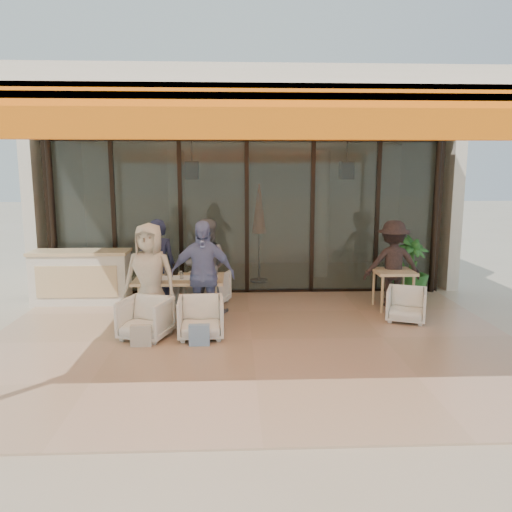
{
  "coord_description": "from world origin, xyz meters",
  "views": [
    {
      "loc": [
        -0.24,
        -7.21,
        2.54
      ],
      "look_at": [
        0.1,
        0.9,
        1.15
      ],
      "focal_mm": 35.0,
      "sensor_mm": 36.0,
      "label": 1
    }
  ],
  "objects": [
    {
      "name": "ground",
      "position": [
        0.0,
        0.0,
        0.0
      ],
      "size": [
        70.0,
        70.0,
        0.0
      ],
      "primitive_type": "plane",
      "color": "#C6B293",
      "rests_on": "ground"
    },
    {
      "name": "host_counter",
      "position": [
        -3.2,
        2.3,
        0.53
      ],
      "size": [
        1.85,
        0.65,
        1.04
      ],
      "color": "silver",
      "rests_on": "ground"
    },
    {
      "name": "chair_far_left",
      "position": [
        -1.62,
        2.07,
        0.35
      ],
      "size": [
        0.69,
        0.65,
        0.7
      ],
      "primitive_type": "imported",
      "rotation": [
        0.0,
        0.0,
        3.16
      ],
      "color": "white",
      "rests_on": "ground"
    },
    {
      "name": "side_table",
      "position": [
        2.65,
        1.61,
        0.64
      ],
      "size": [
        0.7,
        0.7,
        0.74
      ],
      "color": "beige",
      "rests_on": "ground"
    },
    {
      "name": "interior_block",
      "position": [
        0.01,
        5.31,
        2.23
      ],
      "size": [
        9.05,
        3.62,
        3.52
      ],
      "color": "silver",
      "rests_on": "ground"
    },
    {
      "name": "terrace_floor",
      "position": [
        0.0,
        0.0,
        0.01
      ],
      "size": [
        8.0,
        6.0,
        0.01
      ],
      "primitive_type": "cube",
      "color": "tan",
      "rests_on": "ground"
    },
    {
      "name": "chair_far_right",
      "position": [
        -0.78,
        2.07,
        0.37
      ],
      "size": [
        0.9,
        0.87,
        0.74
      ],
      "primitive_type": "imported",
      "rotation": [
        0.0,
        0.0,
        2.79
      ],
      "color": "white",
      "rests_on": "ground"
    },
    {
      "name": "side_chair",
      "position": [
        2.65,
        0.86,
        0.33
      ],
      "size": [
        0.81,
        0.78,
        0.65
      ],
      "primitive_type": "imported",
      "rotation": [
        0.0,
        0.0,
        -0.38
      ],
      "color": "white",
      "rests_on": "ground"
    },
    {
      "name": "standing_woman",
      "position": [
        2.69,
        1.82,
        0.82
      ],
      "size": [
        1.07,
        0.64,
        1.64
      ],
      "primitive_type": "imported",
      "rotation": [
        0.0,
        0.0,
        3.12
      ],
      "color": "black",
      "rests_on": "ground"
    },
    {
      "name": "terrace_structure",
      "position": [
        0.0,
        -0.26,
        3.25
      ],
      "size": [
        8.0,
        6.0,
        3.4
      ],
      "color": "silver",
      "rests_on": "ground"
    },
    {
      "name": "chair_near_right",
      "position": [
        -0.78,
        0.17,
        0.35
      ],
      "size": [
        0.71,
        0.67,
        0.7
      ],
      "primitive_type": "imported",
      "rotation": [
        0.0,
        0.0,
        0.05
      ],
      "color": "white",
      "rests_on": "ground"
    },
    {
      "name": "diner_navy",
      "position": [
        -1.62,
        1.57,
        0.86
      ],
      "size": [
        0.65,
        0.45,
        1.71
      ],
      "primitive_type": "imported",
      "rotation": [
        0.0,
        0.0,
        3.2
      ],
      "color": "#191D38",
      "rests_on": "ground"
    },
    {
      "name": "tote_bag_blue",
      "position": [
        -0.78,
        -0.23,
        0.17
      ],
      "size": [
        0.3,
        0.1,
        0.34
      ],
      "primitive_type": "cube",
      "color": "#99BFD8",
      "rests_on": "ground"
    },
    {
      "name": "dining_table",
      "position": [
        -1.2,
        1.13,
        0.69
      ],
      "size": [
        1.5,
        0.9,
        0.93
      ],
      "color": "beige",
      "rests_on": "ground"
    },
    {
      "name": "diner_periwinkle",
      "position": [
        -0.78,
        0.67,
        0.88
      ],
      "size": [
        1.04,
        0.44,
        1.77
      ],
      "primitive_type": "imported",
      "rotation": [
        0.0,
        0.0,
        -0.01
      ],
      "color": "#6A7BB2",
      "rests_on": "ground"
    },
    {
      "name": "tote_bag_cream",
      "position": [
        -1.62,
        -0.23,
        0.17
      ],
      "size": [
        0.3,
        0.1,
        0.34
      ],
      "primitive_type": "cube",
      "color": "silver",
      "rests_on": "ground"
    },
    {
      "name": "potted_palm",
      "position": [
        3.24,
        2.38,
        0.63
      ],
      "size": [
        0.97,
        0.97,
        1.26
      ],
      "primitive_type": "imported",
      "rotation": [
        0.0,
        0.0,
        0.53
      ],
      "color": "#1E5919",
      "rests_on": "ground"
    },
    {
      "name": "diner_grey",
      "position": [
        -0.78,
        1.57,
        0.86
      ],
      "size": [
        0.97,
        0.83,
        1.71
      ],
      "primitive_type": "imported",
      "rotation": [
        0.0,
        0.0,
        2.89
      ],
      "color": "slate",
      "rests_on": "ground"
    },
    {
      "name": "glass_storefront",
      "position": [
        0.0,
        3.0,
        1.6
      ],
      "size": [
        8.08,
        0.1,
        3.2
      ],
      "color": "#9EADA3",
      "rests_on": "ground"
    },
    {
      "name": "chair_near_left",
      "position": [
        -1.62,
        0.17,
        0.35
      ],
      "size": [
        0.84,
        0.82,
        0.7
      ],
      "primitive_type": "imported",
      "rotation": [
        0.0,
        0.0,
        -0.31
      ],
      "color": "white",
      "rests_on": "ground"
    },
    {
      "name": "diner_cream",
      "position": [
        -1.62,
        0.67,
        0.86
      ],
      "size": [
        0.93,
        0.69,
        1.73
      ],
      "primitive_type": "imported",
      "rotation": [
        0.0,
        0.0,
        -0.18
      ],
      "color": "beige",
      "rests_on": "ground"
    }
  ]
}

